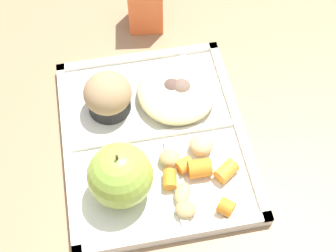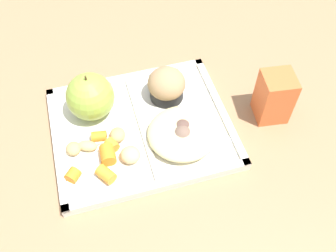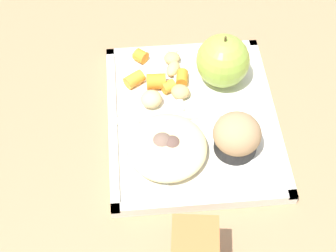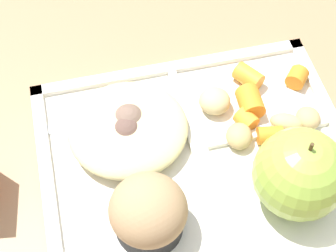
# 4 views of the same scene
# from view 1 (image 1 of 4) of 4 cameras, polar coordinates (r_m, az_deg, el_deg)

# --- Properties ---
(ground) EXTENTS (6.00, 6.00, 0.00)m
(ground) POSITION_cam_1_polar(r_m,az_deg,el_deg) (0.76, -1.57, -1.74)
(ground) COLOR #997551
(lunch_tray) EXTENTS (0.33, 0.27, 0.02)m
(lunch_tray) POSITION_cam_1_polar(r_m,az_deg,el_deg) (0.75, -1.57, -1.47)
(lunch_tray) COLOR silver
(lunch_tray) RESTS_ON ground
(green_apple) EXTENTS (0.09, 0.09, 0.10)m
(green_apple) POSITION_cam_1_polar(r_m,az_deg,el_deg) (0.67, -5.53, -5.70)
(green_apple) COLOR #93B742
(green_apple) RESTS_ON lunch_tray
(bran_muffin) EXTENTS (0.07, 0.07, 0.07)m
(bran_muffin) POSITION_cam_1_polar(r_m,az_deg,el_deg) (0.76, -6.92, 3.50)
(bran_muffin) COLOR black
(bran_muffin) RESTS_ON lunch_tray
(carrot_slice_small) EXTENTS (0.03, 0.03, 0.03)m
(carrot_slice_small) POSITION_cam_1_polar(r_m,az_deg,el_deg) (0.71, 3.67, -4.86)
(carrot_slice_small) COLOR orange
(carrot_slice_small) RESTS_ON lunch_tray
(carrot_slice_tilted) EXTENTS (0.03, 0.03, 0.02)m
(carrot_slice_tilted) POSITION_cam_1_polar(r_m,az_deg,el_deg) (0.69, 6.71, -9.25)
(carrot_slice_tilted) COLOR orange
(carrot_slice_tilted) RESTS_ON lunch_tray
(carrot_slice_center) EXTENTS (0.04, 0.04, 0.02)m
(carrot_slice_center) POSITION_cam_1_polar(r_m,az_deg,el_deg) (0.71, 6.73, -5.16)
(carrot_slice_center) COLOR orange
(carrot_slice_center) RESTS_ON lunch_tray
(carrot_slice_edge) EXTENTS (0.03, 0.02, 0.02)m
(carrot_slice_edge) POSITION_cam_1_polar(r_m,az_deg,el_deg) (0.70, 0.20, -6.16)
(carrot_slice_edge) COLOR orange
(carrot_slice_edge) RESTS_ON lunch_tray
(carrot_slice_large) EXTENTS (0.03, 0.03, 0.02)m
(carrot_slice_large) POSITION_cam_1_polar(r_m,az_deg,el_deg) (0.71, 1.91, -4.52)
(carrot_slice_large) COLOR orange
(carrot_slice_large) RESTS_ON lunch_tray
(potato_chunk_small) EXTENTS (0.03, 0.03, 0.02)m
(potato_chunk_small) POSITION_cam_1_polar(r_m,az_deg,el_deg) (0.68, 2.04, -9.60)
(potato_chunk_small) COLOR tan
(potato_chunk_small) RESTS_ON lunch_tray
(potato_chunk_wedge) EXTENTS (0.04, 0.03, 0.02)m
(potato_chunk_wedge) POSITION_cam_1_polar(r_m,az_deg,el_deg) (0.69, 1.65, -7.74)
(potato_chunk_wedge) COLOR tan
(potato_chunk_wedge) RESTS_ON lunch_tray
(potato_chunk_browned) EXTENTS (0.04, 0.04, 0.02)m
(potato_chunk_browned) POSITION_cam_1_polar(r_m,az_deg,el_deg) (0.72, 0.20, -3.77)
(potato_chunk_browned) COLOR tan
(potato_chunk_browned) RESTS_ON lunch_tray
(potato_chunk_corner) EXTENTS (0.05, 0.05, 0.03)m
(potato_chunk_corner) POSITION_cam_1_polar(r_m,az_deg,el_deg) (0.73, 3.85, -2.18)
(potato_chunk_corner) COLOR tan
(potato_chunk_corner) RESTS_ON lunch_tray
(egg_noodle_pile) EXTENTS (0.13, 0.12, 0.03)m
(egg_noodle_pile) POSITION_cam_1_polar(r_m,az_deg,el_deg) (0.78, 0.99, 4.04)
(egg_noodle_pile) COLOR beige
(egg_noodle_pile) RESTS_ON lunch_tray
(meatball_center) EXTENTS (0.04, 0.04, 0.04)m
(meatball_center) POSITION_cam_1_polar(r_m,az_deg,el_deg) (0.77, 0.45, 4.17)
(meatball_center) COLOR brown
(meatball_center) RESTS_ON lunch_tray
(meatball_back) EXTENTS (0.04, 0.04, 0.04)m
(meatball_back) POSITION_cam_1_polar(r_m,az_deg,el_deg) (0.77, 1.53, 4.07)
(meatball_back) COLOR #755B4C
(meatball_back) RESTS_ON lunch_tray
(plastic_fork) EXTENTS (0.12, 0.10, 0.00)m
(plastic_fork) POSITION_cam_1_polar(r_m,az_deg,el_deg) (0.80, -0.37, 4.84)
(plastic_fork) COLOR silver
(plastic_fork) RESTS_ON lunch_tray
(milk_carton) EXTENTS (0.07, 0.07, 0.10)m
(milk_carton) POSITION_cam_1_polar(r_m,az_deg,el_deg) (0.88, -2.64, 14.09)
(milk_carton) COLOR orange
(milk_carton) RESTS_ON ground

